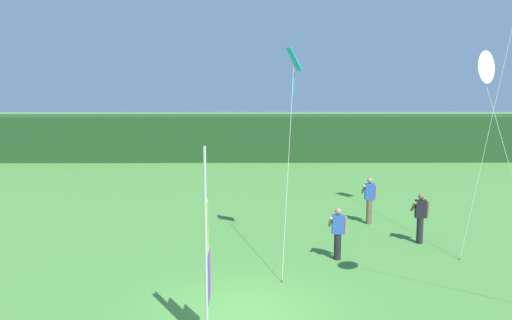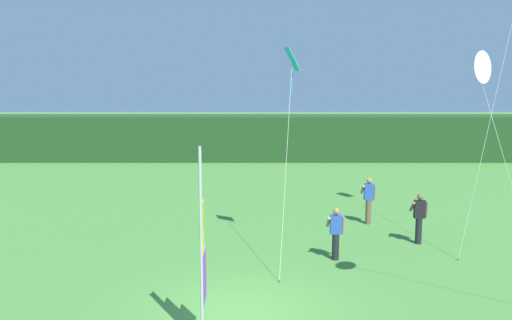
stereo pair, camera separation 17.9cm
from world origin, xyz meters
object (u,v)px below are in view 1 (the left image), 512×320
person_far_left (420,217)px  kite_white_delta_0 (481,69)px  kite_cyan_diamond_2 (293,70)px  banner_flag (207,249)px  person_mid_field (369,199)px  person_near_banner (338,232)px

person_far_left → kite_white_delta_0: bearing=-95.5°
kite_cyan_diamond_2 → kite_white_delta_0: bearing=-53.7°
person_far_left → kite_white_delta_0: size_ratio=0.27×
banner_flag → kite_white_delta_0: size_ratio=0.69×
banner_flag → kite_cyan_diamond_2: size_ratio=0.67×
banner_flag → person_far_left: size_ratio=2.54×
kite_cyan_diamond_2 → banner_flag: bearing=-110.0°
person_mid_field → kite_cyan_diamond_2: (-3.15, -3.45, 4.84)m
kite_cyan_diamond_2 → person_far_left: bearing=12.6°
kite_white_delta_0 → banner_flag: bearing=-170.8°
person_near_banner → person_mid_field: size_ratio=0.92×
person_near_banner → kite_white_delta_0: bearing=-61.7°
kite_white_delta_0 → kite_cyan_diamond_2: bearing=126.3°
person_mid_field → kite_cyan_diamond_2: bearing=-132.4°
kite_white_delta_0 → kite_cyan_diamond_2: (-3.78, 5.14, -0.09)m
banner_flag → kite_cyan_diamond_2: (2.23, 6.12, 3.71)m
kite_white_delta_0 → kite_cyan_diamond_2: kite_cyan_diamond_2 is taller
banner_flag → person_mid_field: (5.37, 9.57, -1.14)m
banner_flag → kite_white_delta_0: (6.01, 0.98, 3.80)m
kite_white_delta_0 → person_near_banner: bearing=118.3°
person_near_banner → kite_cyan_diamond_2: kite_cyan_diamond_2 is taller
banner_flag → person_far_left: banner_flag is taller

